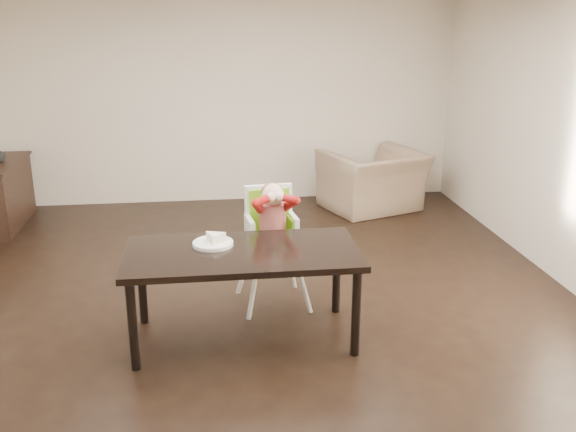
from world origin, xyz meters
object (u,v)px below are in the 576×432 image
dining_table (243,260)px  sideboard (3,194)px  armchair (373,171)px  high_chair (272,219)px

dining_table → sideboard: 4.17m
dining_table → armchair: armchair is taller
dining_table → sideboard: size_ratio=1.43×
dining_table → armchair: bearing=60.0°
armchair → dining_table: bearing=39.6°
armchair → sideboard: armchair is taller
dining_table → armchair: size_ratio=1.52×
high_chair → armchair: (1.59, 2.62, -0.27)m
armchair → sideboard: 4.58m
sideboard → high_chair: bearing=-40.2°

